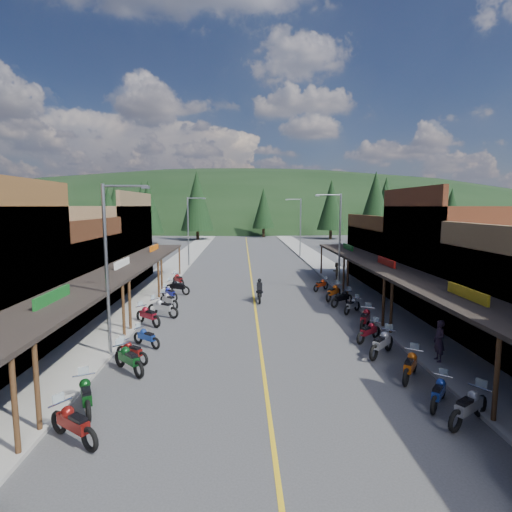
{
  "coord_description": "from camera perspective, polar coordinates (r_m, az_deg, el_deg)",
  "views": [
    {
      "loc": [
        -0.9,
        -24.24,
        7.02
      ],
      "look_at": [
        0.23,
        7.67,
        3.0
      ],
      "focal_mm": 28.0,
      "sensor_mm": 36.0,
      "label": 1
    }
  ],
  "objects": [
    {
      "name": "streetlight_0",
      "position": [
        19.39,
        -20.2,
        -0.86
      ],
      "size": [
        2.16,
        0.18,
        8.0
      ],
      "color": "gray",
      "rests_on": "ground"
    },
    {
      "name": "pine_1",
      "position": [
        97.03,
        -15.93,
        7.04
      ],
      "size": [
        5.88,
        5.88,
        12.5
      ],
      "color": "black",
      "rests_on": "ground"
    },
    {
      "name": "pine_6",
      "position": [
        99.93,
        26.12,
        6.14
      ],
      "size": [
        5.04,
        5.04,
        11.0
      ],
      "color": "black",
      "rests_on": "ground"
    },
    {
      "name": "bike_west_3",
      "position": [
        15.57,
        -23.13,
        -17.62
      ],
      "size": [
        1.63,
        2.35,
        1.29
      ],
      "primitive_type": null,
      "rotation": [
        0.0,
        0.0,
        0.44
      ],
      "color": "#0A3611",
      "rests_on": "ground"
    },
    {
      "name": "bike_east_11",
      "position": [
        33.64,
        9.28,
        -3.99
      ],
      "size": [
        1.86,
        1.82,
        1.11
      ],
      "primitive_type": null,
      "rotation": [
        0.0,
        0.0,
        -0.81
      ],
      "color": "#B52E0C",
      "rests_on": "ground"
    },
    {
      "name": "pine_7",
      "position": [
        104.96,
        -19.42,
        6.89
      ],
      "size": [
        5.88,
        5.88,
        12.5
      ],
      "color": "black",
      "rests_on": "ground"
    },
    {
      "name": "bike_east_8",
      "position": [
        27.19,
        13.58,
        -6.78
      ],
      "size": [
        1.83,
        1.87,
        1.12
      ],
      "primitive_type": null,
      "rotation": [
        0.0,
        0.0,
        -0.76
      ],
      "color": "gray",
      "rests_on": "ground"
    },
    {
      "name": "bike_west_10",
      "position": [
        30.78,
        -12.24,
        -5.12
      ],
      "size": [
        1.79,
        1.85,
        1.1
      ],
      "primitive_type": null,
      "rotation": [
        0.0,
        0.0,
        0.75
      ],
      "color": "navy",
      "rests_on": "ground"
    },
    {
      "name": "sidewalk_west",
      "position": [
        45.46,
        -11.89,
        -1.77
      ],
      "size": [
        3.4,
        94.0,
        0.15
      ],
      "primitive_type": "cube",
      "color": "gray",
      "rests_on": "ground"
    },
    {
      "name": "pine_4",
      "position": [
        86.34,
        10.7,
        7.2
      ],
      "size": [
        5.88,
        5.88,
        12.5
      ],
      "color": "black",
      "rests_on": "ground"
    },
    {
      "name": "rider_on_bike",
      "position": [
        29.53,
        0.49,
        -5.16
      ],
      "size": [
        0.83,
        2.36,
        1.78
      ],
      "rotation": [
        0.0,
        0.0,
        -0.02
      ],
      "color": "black",
      "rests_on": "ground"
    },
    {
      "name": "bike_east_10",
      "position": [
        30.51,
        11.02,
        -4.97
      ],
      "size": [
        2.05,
        2.34,
        1.34
      ],
      "primitive_type": null,
      "rotation": [
        0.0,
        0.0,
        -0.65
      ],
      "color": "#C64D0E",
      "rests_on": "ground"
    },
    {
      "name": "centerline",
      "position": [
        44.8,
        -0.86,
        -1.83
      ],
      "size": [
        0.15,
        90.0,
        0.01
      ],
      "primitive_type": "cube",
      "color": "gold",
      "rests_on": "ground"
    },
    {
      "name": "bike_west_9",
      "position": [
        28.37,
        -12.36,
        -6.07
      ],
      "size": [
        1.95,
        2.02,
        1.2
      ],
      "primitive_type": null,
      "rotation": [
        0.0,
        0.0,
        0.75
      ],
      "color": "gray",
      "rests_on": "ground"
    },
    {
      "name": "pine_11",
      "position": [
        65.66,
        16.66,
        7.03
      ],
      "size": [
        5.82,
        5.82,
        12.4
      ],
      "color": "black",
      "rests_on": "ground"
    },
    {
      "name": "sidewalk_east",
      "position": [
        45.8,
        10.1,
        -1.66
      ],
      "size": [
        3.4,
        94.0,
        0.15
      ],
      "primitive_type": "cube",
      "color": "gray",
      "rests_on": "ground"
    },
    {
      "name": "streetlight_2",
      "position": [
        33.28,
        11.63,
        2.62
      ],
      "size": [
        2.16,
        0.18,
        8.0
      ],
      "color": "gray",
      "rests_on": "ground"
    },
    {
      "name": "pine_3",
      "position": [
        90.38,
        1.08,
        6.84
      ],
      "size": [
        5.04,
        5.04,
        11.0
      ],
      "color": "black",
      "rests_on": "ground"
    },
    {
      "name": "bike_east_7",
      "position": [
        23.95,
        15.37,
        -8.47
      ],
      "size": [
        1.79,
        2.43,
        1.34
      ],
      "primitive_type": null,
      "rotation": [
        0.0,
        0.0,
        -0.49
      ],
      "color": "maroon",
      "rests_on": "ground"
    },
    {
      "name": "bike_west_6",
      "position": [
        21.08,
        -15.39,
        -11.0
      ],
      "size": [
        1.88,
        1.65,
        1.08
      ],
      "primitive_type": null,
      "rotation": [
        0.0,
        0.0,
        0.91
      ],
      "color": "navy",
      "rests_on": "ground"
    },
    {
      "name": "bike_east_3",
      "position": [
        16.13,
        24.66,
        -17.11
      ],
      "size": [
        1.74,
        1.95,
        1.13
      ],
      "primitive_type": null,
      "rotation": [
        0.0,
        0.0,
        -0.67
      ],
      "color": "navy",
      "rests_on": "ground"
    },
    {
      "name": "bike_west_8",
      "position": [
        26.16,
        -13.17,
        -7.09
      ],
      "size": [
        2.4,
        1.76,
        1.32
      ],
      "primitive_type": null,
      "rotation": [
        0.0,
        0.0,
        1.08
      ],
      "color": "#ACAEB2",
      "rests_on": "ground"
    },
    {
      "name": "ground",
      "position": [
        25.25,
        0.09,
        -8.97
      ],
      "size": [
        220.0,
        220.0,
        0.0
      ],
      "primitive_type": "plane",
      "color": "#38383A",
      "rests_on": "ground"
    },
    {
      "name": "pine_2",
      "position": [
        82.75,
        -8.42,
        7.77
      ],
      "size": [
        6.72,
        6.72,
        14.0
      ],
      "color": "black",
      "rests_on": "ground"
    },
    {
      "name": "bike_west_5",
      "position": [
        19.26,
        -17.33,
        -12.76
      ],
      "size": [
        1.99,
        1.65,
        1.12
      ],
      "primitive_type": null,
      "rotation": [
        0.0,
        0.0,
        0.97
      ],
      "color": "maroon",
      "rests_on": "ground"
    },
    {
      "name": "pedestrian_east_b",
      "position": [
        38.03,
        11.38,
        -2.13
      ],
      "size": [
        0.91,
        0.82,
        1.63
      ],
      "primitive_type": "imported",
      "rotation": [
        0.0,
        0.0,
        3.74
      ],
      "color": "brown",
      "rests_on": "sidewalk_east"
    },
    {
      "name": "pine_5",
      "position": [
        102.38,
        18.05,
        7.37
      ],
      "size": [
        6.72,
        6.72,
        14.0
      ],
      "color": "black",
      "rests_on": "ground"
    },
    {
      "name": "bike_west_12",
      "position": [
        35.69,
        -11.04,
        -3.25
      ],
      "size": [
        1.82,
        2.31,
        1.29
      ],
      "primitive_type": null,
      "rotation": [
        0.0,
        0.0,
        0.55
      ],
      "color": "maroon",
      "rests_on": "ground"
    },
    {
      "name": "pine_10",
      "position": [
        76.19,
        -15.11,
        6.76
      ],
      "size": [
        5.38,
        5.38,
        11.6
      ],
      "color": "black",
      "rests_on": "ground"
    },
    {
      "name": "bike_west_7",
      "position": [
        24.64,
        -15.18,
        -8.07
      ],
      "size": [
        2.18,
        2.1,
        1.3
      ],
      "primitive_type": null,
      "rotation": [
        0.0,
        0.0,
        0.82
      ],
      "color": "maroon",
      "rests_on": "ground"
    },
    {
      "name": "shop_west_2",
      "position": [
        29.3,
        -28.05,
        -2.49
      ],
      "size": [
        10.9,
        9.0,
        6.2
      ],
      "color": "#3F2111",
      "rests_on": "ground"
    },
    {
      "name": "streetlight_1",
      "position": [
        46.71,
        -9.5,
        3.94
      ],
      "size": [
        2.16,
        0.18,
        8.0
      ],
      "color": "gray",
      "rests_on": "ground"
    },
    {
      "name": "pine_9",
      "position": [
        73.59,
        17.86,
        6.34
      ],
      "size": [
        4.93,
        4.93,
        10.8
      ],
      "color": "black",
      "rests_on": "ground"
    },
    {
      "name": "shop_east_2",
      "position": [
        30.01,
        27.28,
        -0.33
      ],
      "size": [
        10.9,
        9.0,
        8.2
      ],
      "color": "#562B19",
      "rests_on": "ground"
    },
    {
      "name": "bike_west_4",
      "position": [
        18.18,
        -17.73,
        -13.7
      ],
      "size": [
        2.12,
        2.18,
        1.3
      ],
      "primitive_type": null,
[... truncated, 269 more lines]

